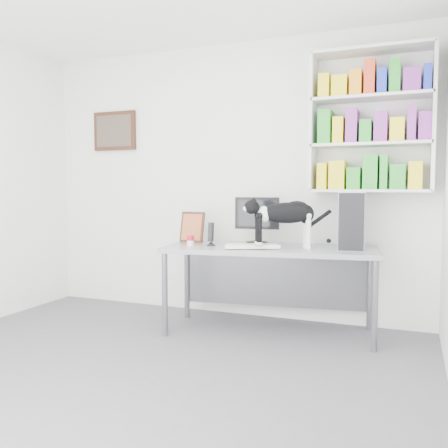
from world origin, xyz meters
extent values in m
cube|color=#5A5A5F|center=(0.00, 0.00, 0.01)|extent=(4.00, 4.00, 0.01)
cube|color=silver|center=(0.00, 2.00, 1.35)|extent=(4.00, 0.01, 2.70)
cube|color=silver|center=(1.40, 1.85, 1.85)|extent=(1.03, 0.28, 1.24)
cube|color=#472617|center=(-1.30, 1.97, 1.90)|extent=(0.52, 0.04, 0.42)
cube|color=gray|center=(0.61, 1.49, 0.38)|extent=(1.91, 0.95, 0.76)
cube|color=black|center=(0.42, 1.71, 0.98)|extent=(0.43, 0.24, 0.44)
cube|color=silver|center=(0.49, 1.34, 0.78)|extent=(0.49, 0.35, 0.04)
cube|color=silver|center=(1.27, 1.68, 1.00)|extent=(0.28, 0.50, 0.48)
cylinder|color=black|center=(0.09, 1.39, 0.87)|extent=(0.11, 0.11, 0.22)
cube|color=#472617|center=(-0.19, 1.59, 0.91)|extent=(0.25, 0.11, 0.30)
cylinder|color=#B80F29|center=(-0.07, 1.31, 0.81)|extent=(0.08, 0.08, 0.09)
camera|label=1|loc=(1.74, -2.47, 1.26)|focal=38.00mm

